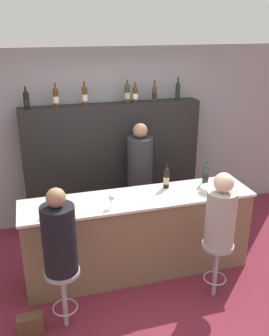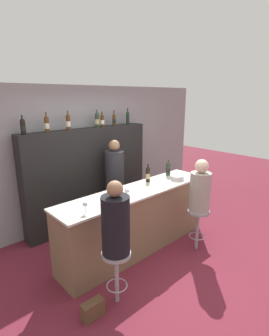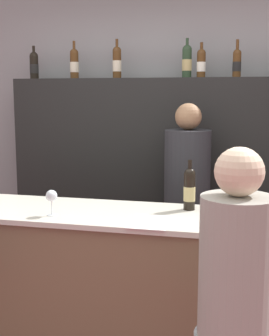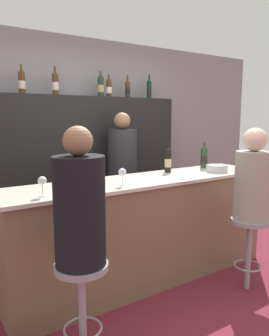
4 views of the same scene
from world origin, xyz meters
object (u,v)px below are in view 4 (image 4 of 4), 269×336
wine_bottle_counter_1 (204,157)px  wine_bottle_backbar_6 (149,89)px  wine_bottle_backbar_5 (128,89)px  wine_bottle_backbar_4 (109,88)px  wine_glass_0 (42,182)px  guest_seated_right (253,180)px  bar_stool_right (249,235)px  guest_seated_left (80,206)px  metal_bowl (217,168)px  wine_bottle_counter_0 (168,160)px  wine_bottle_backbar_2 (55,83)px  wine_bottle_backbar_3 (101,86)px  bar_stool_left (82,286)px  wine_glass_1 (122,173)px  wine_bottle_backbar_1 (22,82)px  bartender (122,185)px

wine_bottle_counter_1 → wine_bottle_backbar_6: 1.43m
wine_bottle_backbar_5 → wine_bottle_backbar_4: bearing=180.0°
wine_glass_0 → guest_seated_right: bearing=-16.2°
bar_stool_right → guest_seated_left: bearing=180.0°
metal_bowl → wine_bottle_backbar_4: bearing=109.5°
wine_bottle_counter_0 → wine_bottle_backbar_2: 1.62m
wine_bottle_backbar_3 → guest_seated_left: bearing=-121.1°
wine_bottle_backbar_2 → bar_stool_left: 2.54m
wine_glass_1 → wine_bottle_counter_1: bearing=14.2°
wine_glass_0 → wine_bottle_backbar_1: bearing=79.3°
wine_glass_0 → wine_bottle_counter_0: bearing=12.7°
wine_bottle_backbar_2 → wine_bottle_backbar_6: (1.36, 0.00, -0.01)m
wine_bottle_backbar_5 → wine_glass_1: bearing=-123.6°
wine_bottle_backbar_5 → bartender: 1.31m
wine_bottle_counter_1 → wine_bottle_backbar_5: 1.45m
wine_bottle_backbar_2 → wine_bottle_counter_1: bearing=-41.8°
wine_bottle_counter_1 → wine_glass_1: size_ratio=1.97×
wine_bottle_backbar_5 → metal_bowl: size_ratio=1.33×
bar_stool_left → bar_stool_right: size_ratio=1.00×
wine_bottle_backbar_3 → bar_stool_left: wine_bottle_backbar_3 is taller
wine_glass_1 → wine_bottle_backbar_2: bearing=90.6°
wine_bottle_backbar_5 → guest_seated_right: (0.07, -1.99, -0.93)m
metal_bowl → bar_stool_left: bearing=-162.9°
wine_bottle_counter_0 → wine_glass_0: 1.47m
wine_glass_1 → guest_seated_left: bearing=-140.6°
bartender → wine_bottle_backbar_1: bearing=159.0°
wine_bottle_backbar_1 → bar_stool_left: (-0.21, -1.99, -1.46)m
wine_glass_0 → bar_stool_right: bearing=-16.2°
wine_bottle_backbar_3 → guest_seated_left: wine_bottle_backbar_3 is taller
guest_seated_left → wine_bottle_backbar_4: bearing=56.5°
wine_bottle_counter_1 → wine_glass_0: 1.99m
wine_bottle_counter_0 → wine_bottle_backbar_4: size_ratio=1.08×
wine_bottle_counter_1 → guest_seated_left: size_ratio=0.34×
wine_bottle_counter_0 → guest_seated_left: guest_seated_left is taller
wine_bottle_backbar_4 → wine_glass_1: bearing=-115.3°
wine_bottle_counter_0 → guest_seated_right: size_ratio=0.37×
wine_bottle_backbar_4 → bar_stool_left: size_ratio=0.42×
wine_bottle_backbar_6 → guest_seated_left: (-1.95, -1.99, -0.92)m
wine_bottle_counter_1 → wine_bottle_counter_0: bearing=-180.0°
wine_bottle_backbar_2 → wine_glass_1: wine_bottle_backbar_2 is taller
wine_bottle_backbar_5 → wine_glass_0: (-1.67, -1.48, -0.83)m
wine_bottle_backbar_5 → wine_glass_0: size_ratio=1.98×
wine_bottle_backbar_2 → wine_glass_1: 1.71m
wine_bottle_backbar_2 → bartender: (0.67, -0.40, -1.22)m
metal_bowl → bartender: size_ratio=0.14×
bar_stool_left → guest_seated_left: guest_seated_left is taller
wine_glass_1 → bar_stool_left: wine_glass_1 is taller
wine_bottle_counter_1 → bar_stool_right: wine_bottle_counter_1 is taller
wine_bottle_backbar_6 → guest_seated_left: 2.94m
wine_bottle_backbar_3 → guest_seated_right: (0.47, -1.99, -0.95)m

